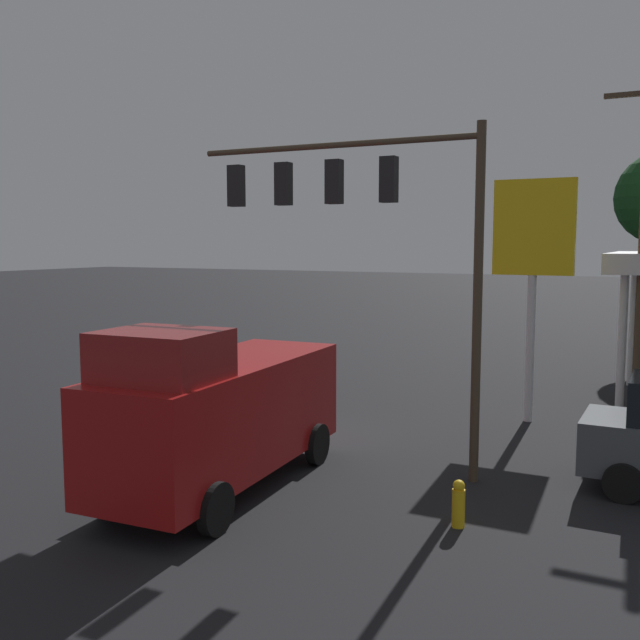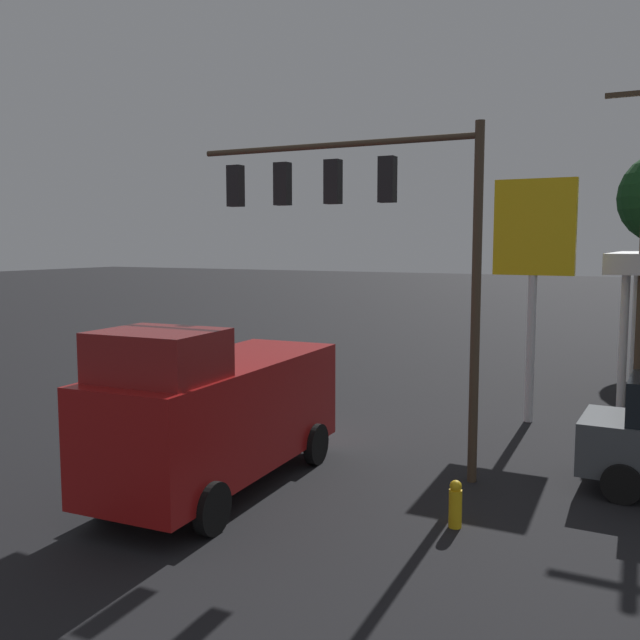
# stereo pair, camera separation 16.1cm
# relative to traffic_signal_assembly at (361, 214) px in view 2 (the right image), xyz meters

# --- Properties ---
(ground_plane) EXTENTS (200.00, 200.00, 0.00)m
(ground_plane) POSITION_rel_traffic_signal_assembly_xyz_m (2.52, -0.91, -5.79)
(ground_plane) COLOR black
(traffic_signal_assembly) EXTENTS (6.93, 0.43, 7.65)m
(traffic_signal_assembly) POSITION_rel_traffic_signal_assembly_xyz_m (0.00, 0.00, 0.00)
(traffic_signal_assembly) COLOR #473828
(traffic_signal_assembly) RESTS_ON ground
(price_sign) EXTENTS (2.24, 0.27, 6.92)m
(price_sign) POSITION_rel_traffic_signal_assembly_xyz_m (-2.75, -5.85, -0.65)
(price_sign) COLOR silver
(price_sign) RESTS_ON ground
(delivery_truck) EXTENTS (2.83, 6.91, 3.58)m
(delivery_truck) POSITION_rel_traffic_signal_assembly_xyz_m (1.92, 2.96, -4.10)
(delivery_truck) COLOR maroon
(delivery_truck) RESTS_ON ground
(fire_hydrant) EXTENTS (0.24, 0.24, 0.88)m
(fire_hydrant) POSITION_rel_traffic_signal_assembly_xyz_m (-3.07, 2.63, -5.35)
(fire_hydrant) COLOR gold
(fire_hydrant) RESTS_ON ground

